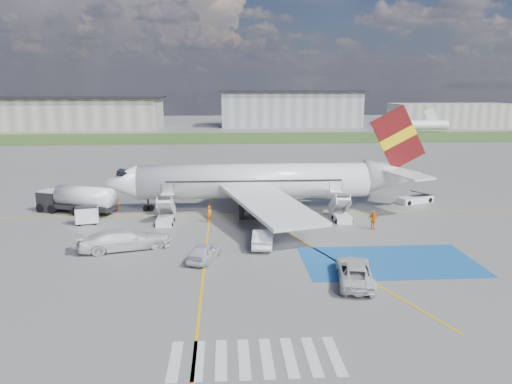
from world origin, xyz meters
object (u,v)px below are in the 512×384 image
van_white_b (125,236)px  van_white_a (355,268)px  car_silver_a (204,252)px  gpu_cart (87,216)px  airliner (267,181)px  fuel_tanker (77,202)px  belt_loader (416,200)px  car_silver_b (263,237)px

van_white_b → van_white_a: bearing=-131.5°
car_silver_a → van_white_a: (11.12, -5.10, 0.25)m
car_silver_a → gpu_cart: bearing=-23.9°
airliner → fuel_tanker: size_ratio=3.94×
van_white_b → airliner: bearing=-61.7°
belt_loader → van_white_b: van_white_b is taller
airliner → car_silver_b: airliner is taller
belt_loader → van_white_a: (-13.90, -24.23, 0.62)m
gpu_cart → car_silver_a: (12.51, -11.89, -0.10)m
car_silver_b → fuel_tanker: bearing=-26.3°
van_white_b → car_silver_a: bearing=-132.0°
gpu_cart → van_white_b: 10.18m
van_white_a → car_silver_b: bearing=-45.3°
belt_loader → van_white_b: bearing=-178.3°
car_silver_a → belt_loader: bearing=-122.9°
fuel_tanker → van_white_b: 15.37m
gpu_cart → airliner: bearing=2.0°
airliner → car_silver_b: bearing=-96.2°
fuel_tanker → airliner: bearing=22.7°
fuel_tanker → car_silver_b: bearing=-11.3°
airliner → van_white_a: airliner is taller
airliner → fuel_tanker: 21.48m
airliner → van_white_a: (4.59, -21.89, -2.40)m
fuel_tanker → car_silver_a: size_ratio=2.15×
van_white_b → fuel_tanker: bearing=14.1°
car_silver_b → van_white_a: (6.05, -8.54, 0.17)m
car_silver_a → fuel_tanker: bearing=-28.5°
airliner → gpu_cart: bearing=-165.6°
van_white_a → gpu_cart: bearing=-26.3°
gpu_cart → belt_loader: (37.53, 7.24, -0.47)m
car_silver_b → car_silver_a: bearing=41.2°
belt_loader → car_silver_a: bearing=-167.2°
airliner → fuel_tanker: airliner is taller
airliner → belt_loader: bearing=7.2°
fuel_tanker → gpu_cart: 5.23m
airliner → car_silver_a: bearing=-111.3°
car_silver_a → car_silver_b: (5.08, 3.44, 0.09)m
car_silver_a → van_white_a: 12.24m
van_white_b → belt_loader: bearing=-80.3°
belt_loader → van_white_a: size_ratio=0.97×
car_silver_a → car_silver_b: bearing=-126.2°
car_silver_a → car_silver_b: 6.13m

